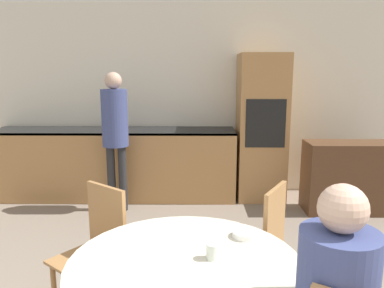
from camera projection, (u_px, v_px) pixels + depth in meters
wall_back at (194, 99)px, 5.19m from camera, size 7.02×0.05×2.60m
kitchen_counter at (115, 163)px, 5.02m from camera, size 3.19×0.60×0.93m
oven_unit at (261, 128)px, 4.92m from camera, size 0.62×0.59×1.91m
sideboard at (350, 177)px, 4.52m from camera, size 1.08×0.45×0.86m
chair_far_left at (97, 245)px, 2.59m from camera, size 0.56×0.56×0.91m
chair_far_right at (261, 240)px, 2.67m from camera, size 0.55×0.55×0.91m
person_standing at (115, 126)px, 4.43m from camera, size 0.31×0.31×1.68m
cup at (212, 251)px, 1.96m from camera, size 0.07×0.07×0.08m
bowl_near at (245, 234)px, 2.22m from camera, size 0.15×0.15×0.04m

